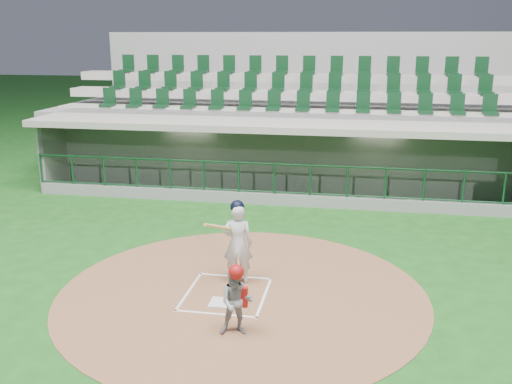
% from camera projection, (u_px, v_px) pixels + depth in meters
% --- Properties ---
extents(ground, '(120.00, 120.00, 0.00)m').
position_uv_depth(ground, '(230.00, 288.00, 11.39)').
color(ground, '#144715').
rests_on(ground, ground).
extents(dirt_circle, '(7.20, 7.20, 0.01)m').
position_uv_depth(dirt_circle, '(242.00, 293.00, 11.15)').
color(dirt_circle, brown).
rests_on(dirt_circle, ground).
extents(home_plate, '(0.43, 0.43, 0.02)m').
position_uv_depth(home_plate, '(221.00, 303.00, 10.72)').
color(home_plate, silver).
rests_on(home_plate, dirt_circle).
extents(batter_box_chalk, '(1.55, 1.80, 0.01)m').
position_uv_depth(batter_box_chalk, '(226.00, 294.00, 11.10)').
color(batter_box_chalk, white).
rests_on(batter_box_chalk, ground).
extents(dugout_structure, '(16.40, 3.70, 3.00)m').
position_uv_depth(dugout_structure, '(286.00, 161.00, 18.56)').
color(dugout_structure, slate).
rests_on(dugout_structure, ground).
extents(seating_deck, '(17.00, 6.72, 5.15)m').
position_uv_depth(seating_deck, '(294.00, 132.00, 21.37)').
color(seating_deck, gray).
rests_on(seating_deck, ground).
extents(batter, '(0.86, 0.88, 1.73)m').
position_uv_depth(batter, '(237.00, 242.00, 11.43)').
color(batter, silver).
rests_on(batter, dirt_circle).
extents(catcher, '(0.64, 0.54, 1.25)m').
position_uv_depth(catcher, '(237.00, 300.00, 9.47)').
color(catcher, gray).
rests_on(catcher, dirt_circle).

